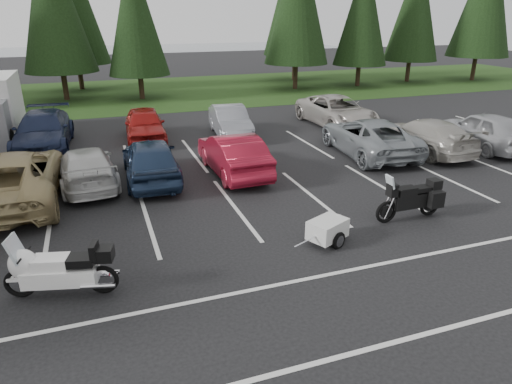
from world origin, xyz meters
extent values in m
plane|color=black|center=(0.00, 0.00, 0.00)|extent=(120.00, 120.00, 0.00)
cube|color=#1D3A12|center=(0.00, 24.00, 0.01)|extent=(80.00, 16.00, 0.01)
cube|color=slate|center=(4.00, 55.00, 0.00)|extent=(70.00, 50.00, 0.02)
cube|color=silver|center=(0.00, 2.00, 0.00)|extent=(32.00, 16.00, 0.01)
cylinder|color=#332316|center=(-5.00, 22.90, 1.31)|extent=(0.36, 0.36, 2.62)
cylinder|color=#332316|center=(0.00, 21.60, 1.13)|extent=(0.36, 0.36, 2.26)
cone|color=black|center=(0.00, 21.60, 5.64)|extent=(4.14, 4.14, 7.99)
cylinder|color=#332316|center=(12.00, 22.10, 1.34)|extent=(0.36, 0.36, 2.69)
cylinder|color=#332316|center=(17.50, 21.80, 1.16)|extent=(0.36, 0.36, 2.33)
cone|color=black|center=(17.50, 21.80, 5.82)|extent=(4.27, 4.27, 8.24)
cylinder|color=#332316|center=(23.00, 22.60, 1.24)|extent=(0.36, 0.36, 2.47)
cone|color=black|center=(23.00, 22.60, 6.18)|extent=(4.53, 4.53, 8.76)
cylinder|color=#332316|center=(29.00, 21.30, 1.42)|extent=(0.36, 0.36, 2.83)
cylinder|color=#332316|center=(-4.00, 27.50, 1.36)|extent=(0.36, 0.36, 2.71)
cylinder|color=#332316|center=(14.00, 26.80, 1.50)|extent=(0.36, 0.36, 3.00)
imported|color=#9E8A5B|center=(-5.99, 3.78, 0.84)|extent=(2.84, 6.06, 1.68)
imported|color=#B9B8B6|center=(-3.79, 4.64, 0.67)|extent=(2.21, 4.72, 1.33)
imported|color=#1C2C47|center=(-1.60, 4.38, 0.79)|extent=(2.03, 4.69, 1.58)
imported|color=maroon|center=(1.40, 4.13, 0.76)|extent=(1.71, 4.67, 1.53)
imported|color=gray|center=(7.58, 4.64, 0.77)|extent=(3.05, 5.77, 1.54)
imported|color=#AAA59C|center=(10.06, 4.11, 0.73)|extent=(2.26, 5.09, 1.45)
imported|color=#A2A3A7|center=(12.94, 3.72, 0.82)|extent=(2.24, 4.92, 1.64)
imported|color=#171F3B|center=(-5.54, 10.19, 0.80)|extent=(2.54, 5.62, 1.60)
imported|color=maroon|center=(-1.13, 10.17, 0.75)|extent=(2.02, 4.50, 1.50)
imported|color=gray|center=(2.91, 9.59, 0.72)|extent=(1.92, 4.48, 1.44)
imported|color=#B1AAA2|center=(8.89, 9.76, 0.78)|extent=(2.75, 5.66, 1.55)
camera|label=1|loc=(-3.26, -11.57, 5.70)|focal=32.00mm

